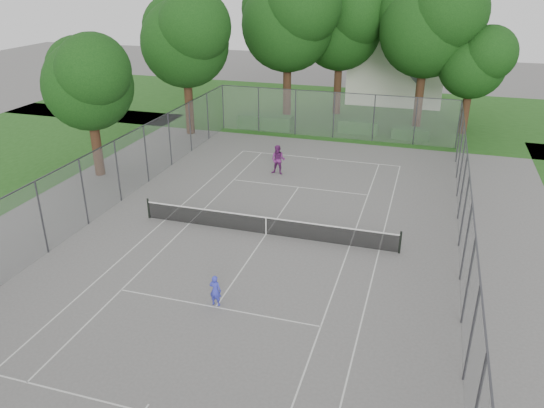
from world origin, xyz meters
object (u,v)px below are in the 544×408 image
(tennis_net, at_px, (266,225))
(girl_player, at_px, (215,290))
(woman_player, at_px, (278,160))
(house, at_px, (399,55))

(tennis_net, xyz_separation_m, girl_player, (-0.06, -6.22, 0.14))
(tennis_net, height_order, woman_player, woman_player)
(house, bearing_deg, woman_player, -102.60)
(girl_player, bearing_deg, house, -93.10)
(house, xyz_separation_m, girl_player, (-3.44, -37.63, -3.75))
(girl_player, height_order, woman_player, woman_player)
(house, bearing_deg, tennis_net, -96.16)
(tennis_net, relative_size, house, 1.18)
(tennis_net, xyz_separation_m, house, (3.39, 31.40, 3.88))
(woman_player, bearing_deg, girl_player, -81.11)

